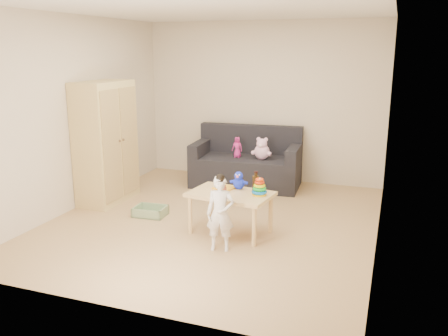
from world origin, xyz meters
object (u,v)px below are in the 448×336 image
at_px(sofa, 246,171).
at_px(wardrobe, 106,142).
at_px(play_table, 230,213).
at_px(toddler, 220,214).

bearing_deg(sofa, wardrobe, -143.47).
height_order(play_table, toddler, toddler).
bearing_deg(play_table, wardrobe, 164.25).
height_order(sofa, toddler, toddler).
height_order(sofa, play_table, play_table).
xyz_separation_m(wardrobe, sofa, (1.65, 1.41, -0.62)).
distance_m(sofa, play_table, 2.04).
bearing_deg(toddler, sofa, 87.18).
relative_size(wardrobe, play_table, 1.80).
relative_size(sofa, play_table, 1.77).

